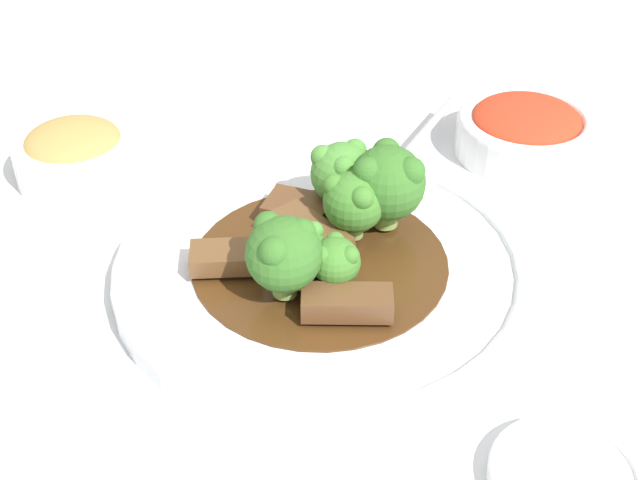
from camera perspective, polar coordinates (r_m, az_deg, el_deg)
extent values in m
plane|color=silver|center=(0.62, 0.00, -2.50)|extent=(4.00, 4.00, 0.00)
cylinder|color=white|center=(0.62, 0.00, -2.00)|extent=(0.29, 0.29, 0.01)
torus|color=white|center=(0.61, 0.00, -1.49)|extent=(0.29, 0.29, 0.01)
cylinder|color=#4C2D14|center=(0.61, 0.00, -1.43)|extent=(0.18, 0.18, 0.00)
cube|color=brown|center=(0.56, 1.75, -4.04)|extent=(0.04, 0.06, 0.02)
cube|color=brown|center=(0.60, -6.05, -1.12)|extent=(0.04, 0.05, 0.01)
cube|color=brown|center=(0.65, -1.45, 2.04)|extent=(0.03, 0.05, 0.01)
cube|color=brown|center=(0.62, -0.73, 0.32)|extent=(0.06, 0.07, 0.02)
cylinder|color=#7FA84C|center=(0.58, -2.26, -2.86)|extent=(0.02, 0.02, 0.01)
sphere|color=#387028|center=(0.56, -2.32, -0.90)|extent=(0.05, 0.05, 0.05)
sphere|color=#387028|center=(0.54, -2.95, -0.71)|extent=(0.02, 0.02, 0.02)
sphere|color=#387028|center=(0.56, -0.79, 0.38)|extent=(0.02, 0.02, 0.02)
sphere|color=#387028|center=(0.56, -3.33, 0.92)|extent=(0.02, 0.02, 0.02)
cylinder|color=#7FA84C|center=(0.63, 2.14, 0.79)|extent=(0.01, 0.01, 0.01)
sphere|color=#427F2D|center=(0.62, 2.19, 2.45)|extent=(0.04, 0.04, 0.04)
sphere|color=#427F2D|center=(0.60, 2.70, 2.71)|extent=(0.02, 0.02, 0.02)
sphere|color=#427F2D|center=(0.62, 2.98, 3.91)|extent=(0.02, 0.02, 0.02)
sphere|color=#427F2D|center=(0.61, 0.96, 3.50)|extent=(0.02, 0.02, 0.02)
cylinder|color=#7FA84C|center=(0.64, 4.22, 1.61)|extent=(0.02, 0.02, 0.02)
sphere|color=#387028|center=(0.62, 4.33, 3.66)|extent=(0.05, 0.05, 0.05)
sphere|color=#387028|center=(0.61, 5.81, 4.39)|extent=(0.02, 0.02, 0.02)
sphere|color=#387028|center=(0.63, 4.29, 5.62)|extent=(0.02, 0.02, 0.02)
sphere|color=#387028|center=(0.61, 3.09, 4.39)|extent=(0.02, 0.02, 0.02)
cylinder|color=#7FA84C|center=(0.60, -1.37, -1.61)|extent=(0.01, 0.01, 0.01)
sphere|color=#4C8E38|center=(0.59, -1.40, -0.30)|extent=(0.03, 0.03, 0.03)
sphere|color=#4C8E38|center=(0.58, -0.36, 0.57)|extent=(0.01, 0.01, 0.01)
sphere|color=#4C8E38|center=(0.59, -2.08, 0.93)|extent=(0.01, 0.01, 0.01)
sphere|color=#4C8E38|center=(0.57, -1.79, -0.16)|extent=(0.01, 0.01, 0.01)
cylinder|color=#7FA84C|center=(0.66, 1.39, 2.56)|extent=(0.02, 0.02, 0.01)
sphere|color=#4C8E38|center=(0.64, 1.42, 4.27)|extent=(0.05, 0.05, 0.05)
sphere|color=#4C8E38|center=(0.65, 2.23, 5.74)|extent=(0.02, 0.02, 0.02)
sphere|color=#4C8E38|center=(0.64, 0.16, 5.34)|extent=(0.02, 0.02, 0.02)
sphere|color=#4C8E38|center=(0.62, 1.93, 4.58)|extent=(0.02, 0.02, 0.02)
cylinder|color=#8EB756|center=(0.58, 0.98, -2.64)|extent=(0.01, 0.01, 0.01)
sphere|color=#427F2D|center=(0.57, 1.00, -1.40)|extent=(0.03, 0.03, 0.03)
sphere|color=#427F2D|center=(0.58, 0.97, -0.06)|extent=(0.01, 0.01, 0.01)
sphere|color=#427F2D|center=(0.56, 0.12, -1.01)|extent=(0.01, 0.01, 0.01)
sphere|color=#427F2D|center=(0.57, 1.92, -0.99)|extent=(0.01, 0.01, 0.01)
ellipsoid|color=#B7B7BC|center=(0.66, 2.90, 2.75)|extent=(0.06, 0.05, 0.01)
cylinder|color=#B7B7BC|center=(0.74, 6.37, 6.49)|extent=(0.15, 0.03, 0.01)
cylinder|color=white|center=(0.78, 12.82, 5.69)|extent=(0.06, 0.06, 0.01)
cylinder|color=white|center=(0.77, 12.94, 6.46)|extent=(0.12, 0.12, 0.03)
torus|color=white|center=(0.77, 13.10, 7.44)|extent=(0.12, 0.12, 0.01)
ellipsoid|color=red|center=(0.76, 13.12, 7.58)|extent=(0.09, 0.09, 0.02)
cylinder|color=white|center=(0.75, -15.19, 4.12)|extent=(0.05, 0.05, 0.01)
cylinder|color=white|center=(0.75, -15.35, 4.95)|extent=(0.10, 0.10, 0.03)
torus|color=white|center=(0.74, -15.55, 6.00)|extent=(0.10, 0.10, 0.01)
ellipsoid|color=tan|center=(0.74, -15.58, 6.15)|extent=(0.08, 0.08, 0.02)
cylinder|color=white|center=(0.51, 15.41, -14.59)|extent=(0.08, 0.08, 0.01)
torus|color=white|center=(0.51, 15.50, -14.23)|extent=(0.08, 0.08, 0.01)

